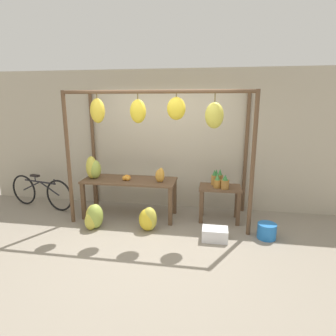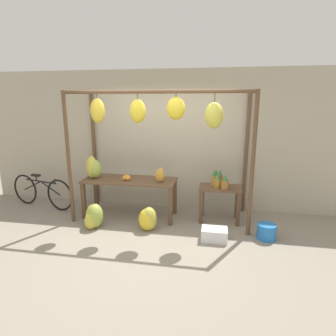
% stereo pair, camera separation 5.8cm
% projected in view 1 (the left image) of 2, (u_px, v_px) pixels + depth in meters
% --- Properties ---
extents(ground_plane, '(20.00, 20.00, 0.00)m').
position_uv_depth(ground_plane, '(151.00, 239.00, 4.56)').
color(ground_plane, gray).
extents(shop_wall_back, '(8.00, 0.08, 2.80)m').
position_uv_depth(shop_wall_back, '(167.00, 140.00, 5.76)').
color(shop_wall_back, '#B2A893').
rests_on(shop_wall_back, ground_plane).
extents(stall_awning, '(3.22, 1.23, 2.36)m').
position_uv_depth(stall_awning, '(161.00, 124.00, 4.70)').
color(stall_awning, brown).
rests_on(stall_awning, ground_plane).
extents(display_table_main, '(1.75, 0.66, 0.74)m').
position_uv_depth(display_table_main, '(130.00, 185.00, 5.34)').
color(display_table_main, brown).
rests_on(display_table_main, ground_plane).
extents(display_table_side, '(0.76, 0.48, 0.65)m').
position_uv_depth(display_table_side, '(220.00, 195.00, 5.19)').
color(display_table_side, brown).
rests_on(display_table_side, ground_plane).
extents(banana_pile_on_table, '(0.29, 0.26, 0.43)m').
position_uv_depth(banana_pile_on_table, '(93.00, 168.00, 5.34)').
color(banana_pile_on_table, '#9EB247').
rests_on(banana_pile_on_table, display_table_main).
extents(orange_pile, '(0.16, 0.18, 0.09)m').
position_uv_depth(orange_pile, '(126.00, 178.00, 5.25)').
color(orange_pile, orange).
rests_on(orange_pile, display_table_main).
extents(pineapple_cluster, '(0.32, 0.36, 0.31)m').
position_uv_depth(pineapple_cluster, '(219.00, 180.00, 5.14)').
color(pineapple_cluster, '#A3702D').
rests_on(pineapple_cluster, display_table_side).
extents(banana_pile_ground_left, '(0.35, 0.41, 0.44)m').
position_uv_depth(banana_pile_ground_left, '(94.00, 217.00, 4.93)').
color(banana_pile_ground_left, '#9EB247').
rests_on(banana_pile_ground_left, ground_plane).
extents(banana_pile_ground_right, '(0.36, 0.32, 0.42)m').
position_uv_depth(banana_pile_ground_right, '(148.00, 219.00, 4.82)').
color(banana_pile_ground_right, gold).
rests_on(banana_pile_ground_right, ground_plane).
extents(fruit_crate_white, '(0.41, 0.28, 0.20)m').
position_uv_depth(fruit_crate_white, '(215.00, 234.00, 4.51)').
color(fruit_crate_white, silver).
rests_on(fruit_crate_white, ground_plane).
extents(blue_bucket, '(0.30, 0.30, 0.25)m').
position_uv_depth(blue_bucket, '(267.00, 231.00, 4.56)').
color(blue_bucket, blue).
rests_on(blue_bucket, ground_plane).
extents(parked_bicycle, '(1.59, 0.42, 0.70)m').
position_uv_depth(parked_bicycle, '(41.00, 192.00, 5.85)').
color(parked_bicycle, black).
rests_on(parked_bicycle, ground_plane).
extents(papaya_pile, '(0.20, 0.15, 0.27)m').
position_uv_depth(papaya_pile, '(160.00, 175.00, 5.10)').
color(papaya_pile, gold).
rests_on(papaya_pile, display_table_main).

